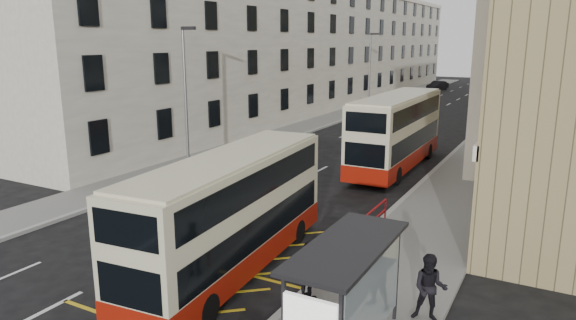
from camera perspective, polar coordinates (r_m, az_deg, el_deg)
The scene contains 20 objects.
ground at distance 17.70m, azimuth -19.68°, elevation -12.47°, with size 200.00×200.00×0.00m, color black.
pavement_right at distance 41.25m, azimuth 22.15°, elevation 1.94°, with size 4.00×120.00×0.15m, color slate.
pavement_left at distance 45.55m, azimuth 2.44°, elevation 3.89°, with size 3.00×120.00×0.15m, color slate.
kerb_right at distance 41.51m, azimuth 19.42°, elevation 2.23°, with size 0.25×120.00×0.15m, color #9A9A94.
kerb_left at distance 44.91m, azimuth 4.16°, elevation 3.73°, with size 0.25×120.00×0.15m, color #9A9A94.
road_markings at distance 57.19m, azimuth 15.99°, elevation 5.23°, with size 10.00×110.00×0.01m, color silver, non-canonical shape.
terrace_left at distance 61.50m, azimuth 3.94°, elevation 12.31°, with size 9.18×79.00×13.25m.
bus_shelter at distance 11.96m, azimuth 6.52°, elevation -13.19°, with size 1.65×4.25×2.70m.
guard_railing at distance 18.42m, azimuth 7.62°, elevation -7.85°, with size 0.06×6.56×1.01m.
street_lamp_near at distance 29.24m, azimuth -11.26°, elevation 7.45°, with size 0.93×0.18×8.00m.
street_lamp_far at distance 55.65m, azimuth 9.11°, elevation 10.15°, with size 0.93×0.18×8.00m.
double_decker_front at distance 16.66m, azimuth -6.26°, elevation -5.97°, with size 3.04×9.92×3.90m.
double_decker_rear at distance 30.68m, azimuth 11.99°, elevation 3.11°, with size 2.57×10.91×4.34m.
pedestrian_near at distance 13.42m, azimuth 7.70°, elevation -15.15°, with size 0.69×0.45×1.88m, color black.
pedestrian_mid at distance 14.37m, azimuth 15.50°, elevation -13.57°, with size 0.90×0.70×1.86m, color black.
pedestrian_far at distance 14.90m, azimuth 2.27°, elevation -12.24°, with size 1.04×0.43×1.78m, color black.
white_van at distance 57.57m, azimuth 11.14°, elevation 6.35°, with size 2.72×5.90×1.64m, color white.
car_silver at distance 66.74m, azimuth 14.02°, elevation 7.10°, with size 1.89×4.69×1.60m, color #B9BCC0.
car_dark at distance 81.73m, azimuth 16.27°, elevation 7.95°, with size 1.47×4.23×1.39m, color black.
car_red at distance 69.34m, azimuth 22.72°, elevation 6.60°, with size 1.93×4.76×1.38m, color maroon.
Camera 1 is at (12.27, -10.37, 7.43)m, focal length 32.00 mm.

